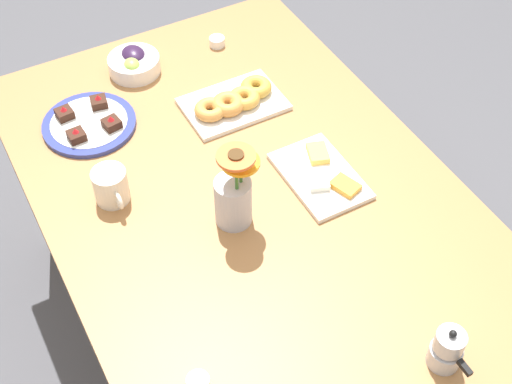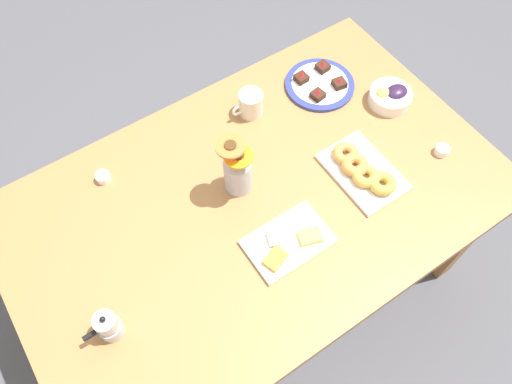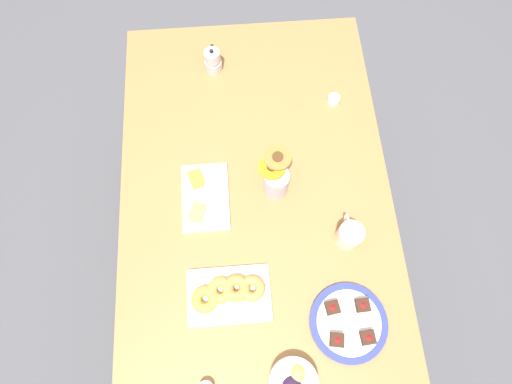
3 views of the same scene
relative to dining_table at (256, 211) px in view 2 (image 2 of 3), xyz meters
The scene contains 11 objects.
ground_plane 0.65m from the dining_table, ahead, with size 6.00×6.00×0.00m, color #4C4C51.
dining_table is the anchor object (origin of this frame).
coffee_mug 0.38m from the dining_table, 120.81° to the right, with size 0.12×0.09×0.09m.
grape_bowl 0.65m from the dining_table, behind, with size 0.15×0.15×0.07m.
cheese_platter 0.21m from the dining_table, 88.06° to the left, with size 0.26×0.17×0.03m.
croissant_platter 0.38m from the dining_table, 161.11° to the left, with size 0.19×0.28×0.05m.
jam_cup_honey 0.67m from the dining_table, 161.95° to the left, with size 0.05×0.05×0.03m.
jam_cup_berry 0.52m from the dining_table, 41.96° to the right, with size 0.05×0.05×0.03m.
dessert_plate 0.55m from the dining_table, 149.98° to the right, with size 0.26×0.26×0.05m.
flower_vase 0.19m from the dining_table, 72.99° to the right, with size 0.11×0.11×0.24m.
moka_pot 0.60m from the dining_table, 12.96° to the left, with size 0.11×0.07×0.12m.
Camera 2 is at (0.45, 0.67, 2.14)m, focal length 35.00 mm.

